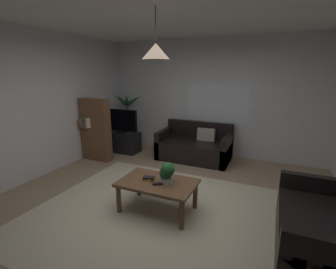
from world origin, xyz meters
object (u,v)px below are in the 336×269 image
Objects in this scene: tv_stand at (122,142)px; pendant_lamp at (156,51)px; potted_palm_corner at (128,122)px; couch_under_window at (195,147)px; coffee_table at (157,186)px; bookshelf_corner at (95,130)px; couch_right_side at (326,232)px; book_on_table_0 at (148,179)px; remote_on_table_0 at (158,184)px; tv at (120,121)px; book_on_table_1 at (149,178)px; potted_plant_on_table at (167,172)px.

pendant_lamp is (2.04, -2.06, 1.96)m from tv_stand.
couch_under_window is at bearing -6.25° from potted_palm_corner.
coffee_table is 2.62m from bookshelf_corner.
couch_right_side is at bearing -31.17° from potted_palm_corner.
book_on_table_0 is 0.21m from remote_on_table_0.
remote_on_table_0 reaches higher than coffee_table.
couch_right_side is at bearing -17.71° from bookshelf_corner.
bookshelf_corner reaches higher than couch_under_window.
tv is at bearing -171.91° from couch_under_window.
coffee_table is 1.20× the size of tv_stand.
book_on_table_1 is (-2.20, 0.02, 0.22)m from couch_right_side.
potted_palm_corner reaches higher than remote_on_table_0.
bookshelf_corner reaches higher than coffee_table.
book_on_table_0 is 0.77× the size of book_on_table_1.
potted_plant_on_table is 0.22× the size of bookshelf_corner.
couch_under_window is 2.40m from remote_on_table_0.
tv_stand reaches higher than remote_on_table_0.
tv_stand is at bearing 132.46° from book_on_table_0.
tv is at bearing 135.12° from coffee_table.
potted_palm_corner reaches higher than potted_plant_on_table.
bookshelf_corner is at bearing -104.84° from tv.
couch_right_side is 2.21m from book_on_table_1.
remote_on_table_0 is 0.52× the size of potted_plant_on_table.
bookshelf_corner is at bearing 149.08° from pendant_lamp.
book_on_table_1 is at bearing -144.57° from remote_on_table_0.
tv is 0.51m from potted_palm_corner.
couch_under_window is 2.01m from potted_palm_corner.
couch_under_window is 3.01m from pendant_lamp.
book_on_table_1 is 2.83m from tv_stand.
book_on_table_1 is at bearing -88.47° from couch_under_window.
bookshelf_corner reaches higher than book_on_table_1.
tv is at bearing -170.53° from remote_on_table_0.
coffee_table is 6.81× the size of book_on_table_1.
couch_right_side is at bearing 55.83° from remote_on_table_0.
bookshelf_corner reaches higher than remote_on_table_0.
tv is at bearing -116.74° from couch_right_side.
pendant_lamp reaches higher than couch_under_window.
couch_right_side is 1.96m from potted_plant_on_table.
book_on_table_1 is 2.50m from bookshelf_corner.
remote_on_table_0 is 1.75m from pendant_lamp.
potted_palm_corner is 1.18m from bookshelf_corner.
remote_on_table_0 is (0.06, -0.08, 0.08)m from coffee_table.
bookshelf_corner reaches higher than book_on_table_0.
bookshelf_corner is at bearing 146.99° from book_on_table_0.
pendant_lamp is at bearing -44.88° from tv.
remote_on_table_0 is 0.20m from potted_plant_on_table.
book_on_table_0 is (-0.14, -0.02, 0.08)m from coffee_table.
potted_plant_on_table is (0.27, 0.03, 0.11)m from book_on_table_1.
potted_plant_on_table is at bearing 8.37° from coffee_table.
tv_stand is (-2.18, 2.04, -0.36)m from potted_plant_on_table.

